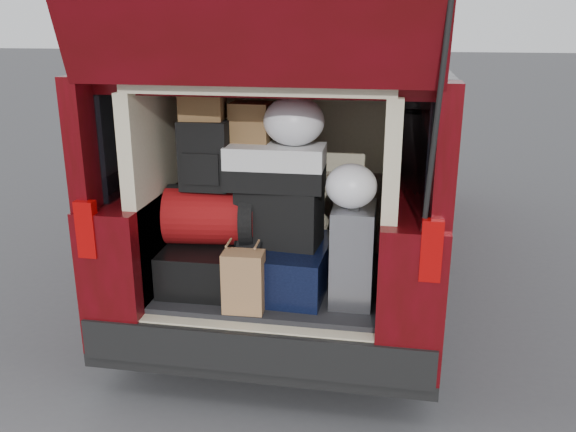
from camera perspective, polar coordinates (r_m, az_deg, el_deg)
name	(u,v)px	position (r m, az deg, el deg)	size (l,w,h in m)	color
ground	(267,382)	(3.73, -1.97, -15.30)	(80.00, 80.00, 0.00)	#3E3E41
minivan	(312,163)	(5.07, 2.28, 5.02)	(1.90, 5.35, 2.77)	black
load_floor	(276,319)	(3.82, -1.15, -9.63)	(1.24, 1.05, 0.55)	black
black_hardshell	(208,262)	(3.64, -7.53, -4.31)	(0.45, 0.62, 0.25)	black
navy_hardshell	(284,266)	(3.53, -0.38, -4.70)	(0.50, 0.61, 0.27)	black
silver_roller	(353,253)	(3.36, 6.08, -3.50)	(0.23, 0.36, 0.54)	silver
kraft_bag	(244,282)	(3.25, -4.18, -6.17)	(0.22, 0.14, 0.33)	#AC754E
red_duffel	(212,215)	(3.54, -7.17, 0.05)	(0.51, 0.33, 0.33)	maroon
black_soft_case	(280,216)	(3.45, -0.78, 0.04)	(0.46, 0.27, 0.33)	black
backpack	(205,156)	(3.42, -7.78, 5.63)	(0.27, 0.16, 0.39)	black
twotone_duffel	(276,167)	(3.36, -1.18, 4.62)	(0.54, 0.28, 0.24)	silver
grocery_sack_lower	(202,100)	(3.41, -8.03, 10.70)	(0.23, 0.19, 0.21)	brown
grocery_sack_upper	(251,122)	(3.44, -3.51, 8.78)	(0.22, 0.18, 0.22)	brown
plastic_bag_center	(294,121)	(3.31, 0.56, 8.87)	(0.33, 0.31, 0.26)	white
plastic_bag_right	(351,186)	(3.21, 5.95, 2.81)	(0.27, 0.25, 0.24)	white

